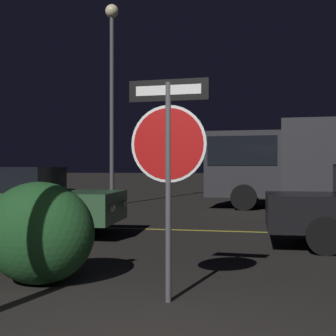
% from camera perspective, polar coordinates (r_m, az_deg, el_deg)
% --- Properties ---
extents(road_center_stripe, '(42.01, 0.12, 0.01)m').
position_cam_1_polar(road_center_stripe, '(10.26, 6.99, -7.64)').
color(road_center_stripe, gold).
rests_on(road_center_stripe, ground_plane).
extents(stop_sign, '(0.83, 0.06, 2.27)m').
position_cam_1_polar(stop_sign, '(4.76, 0.04, 2.82)').
color(stop_sign, '#4C4C51').
rests_on(stop_sign, ground_plane).
extents(hedge_bush_2, '(1.33, 1.06, 1.20)m').
position_cam_1_polar(hedge_bush_2, '(5.75, -15.43, -7.62)').
color(hedge_bush_2, '#1E4C23').
rests_on(hedge_bush_2, ground_plane).
extents(passing_car_2, '(4.17, 2.19, 1.39)m').
position_cam_1_polar(passing_car_2, '(9.94, -17.56, -3.87)').
color(passing_car_2, '#335B38').
rests_on(passing_car_2, ground_plane).
extents(delivery_truck, '(6.64, 2.66, 2.96)m').
position_cam_1_polar(delivery_truck, '(16.44, 16.05, 0.92)').
color(delivery_truck, '#2D2D33').
rests_on(delivery_truck, ground_plane).
extents(street_lamp, '(0.50, 0.50, 7.45)m').
position_cam_1_polar(street_lamp, '(17.83, -6.85, 11.79)').
color(street_lamp, '#4C4C51').
rests_on(street_lamp, ground_plane).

